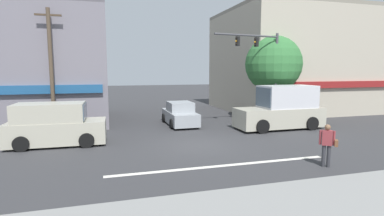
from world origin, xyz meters
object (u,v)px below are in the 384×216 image
utility_pole_near_left (51,70)px  utility_pole_far_right (266,63)px  traffic_light_mast (265,63)px  van_crossing_center (55,125)px  sedan_parked_curbside (180,115)px  pedestrian_foreground_with_bag (327,143)px  box_truck_crossing_leftbound (282,109)px  street_tree (273,64)px

utility_pole_near_left → utility_pole_far_right: size_ratio=0.87×
utility_pole_near_left → traffic_light_mast: (13.30, -0.59, 0.44)m
van_crossing_center → sedan_parked_curbside: bearing=27.0°
pedestrian_foreground_with_bag → traffic_light_mast: bearing=75.9°
utility_pole_near_left → pedestrian_foreground_with_bag: (11.06, -9.45, -2.79)m
box_truck_crossing_leftbound → pedestrian_foreground_with_bag: box_truck_crossing_leftbound is taller
box_truck_crossing_leftbound → sedan_parked_curbside: box_truck_crossing_leftbound is taller
street_tree → pedestrian_foreground_with_bag: size_ratio=3.73×
sedan_parked_curbside → van_crossing_center: van_crossing_center is taller
utility_pole_far_right → sedan_parked_curbside: size_ratio=2.00×
utility_pole_near_left → utility_pole_far_right: utility_pole_far_right is taller
van_crossing_center → pedestrian_foreground_with_bag: van_crossing_center is taller
utility_pole_far_right → sedan_parked_curbside: utility_pole_far_right is taller
utility_pole_near_left → traffic_light_mast: utility_pole_near_left is taller
pedestrian_foreground_with_bag → box_truck_crossing_leftbound: bearing=70.0°
utility_pole_near_left → traffic_light_mast: 13.32m
utility_pole_far_right → pedestrian_foreground_with_bag: (-3.86, -11.46, -3.31)m
street_tree → pedestrian_foreground_with_bag: bearing=-110.2°
box_truck_crossing_leftbound → utility_pole_far_right: bearing=73.8°
street_tree → sedan_parked_curbside: (-7.10, -0.05, -3.44)m
street_tree → box_truck_crossing_leftbound: (-1.16, -3.11, -2.90)m
van_crossing_center → utility_pole_far_right: bearing=18.7°
utility_pole_near_left → sedan_parked_curbside: bearing=6.1°
utility_pole_near_left → box_truck_crossing_leftbound: size_ratio=1.28×
utility_pole_far_right → box_truck_crossing_leftbound: bearing=-106.2°
street_tree → sedan_parked_curbside: 7.89m
street_tree → utility_pole_far_right: bearing=86.5°
utility_pole_near_left → van_crossing_center: size_ratio=1.54×
utility_pole_far_right → pedestrian_foreground_with_bag: 12.54m
utility_pole_near_left → street_tree: bearing=3.4°
utility_pole_near_left → pedestrian_foreground_with_bag: 14.82m
sedan_parked_curbside → utility_pole_near_left: bearing=-173.9°
traffic_light_mast → box_truck_crossing_leftbound: (0.40, -1.65, -2.92)m
sedan_parked_curbside → pedestrian_foreground_with_bag: size_ratio=2.46×
utility_pole_near_left → pedestrian_foreground_with_bag: size_ratio=4.30×
utility_pole_far_right → box_truck_crossing_leftbound: size_ratio=1.46×
utility_pole_far_right → sedan_parked_curbside: (-7.17, -1.19, -3.55)m
traffic_light_mast → sedan_parked_curbside: bearing=165.8°
van_crossing_center → pedestrian_foreground_with_bag: 12.45m
traffic_light_mast → pedestrian_foreground_with_bag: size_ratio=3.71×
sedan_parked_curbside → box_truck_crossing_leftbound: bearing=-27.3°
utility_pole_far_right → van_crossing_center: bearing=-161.3°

